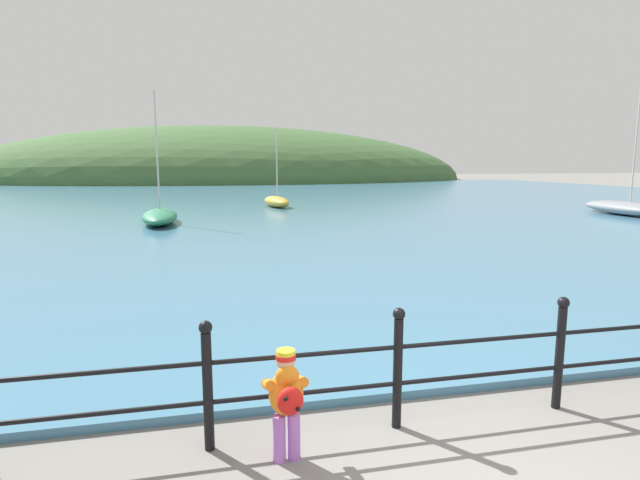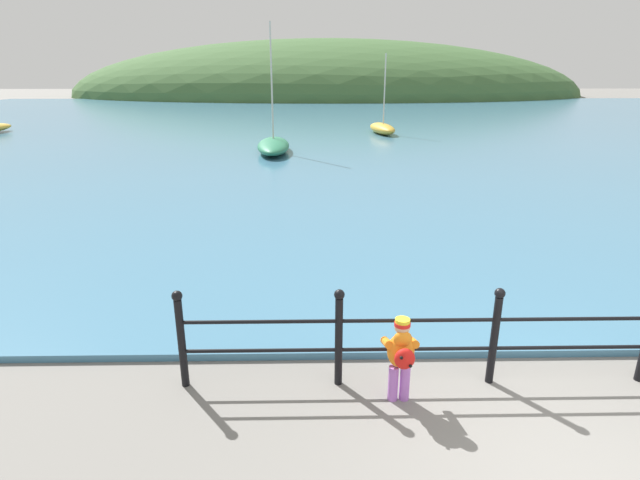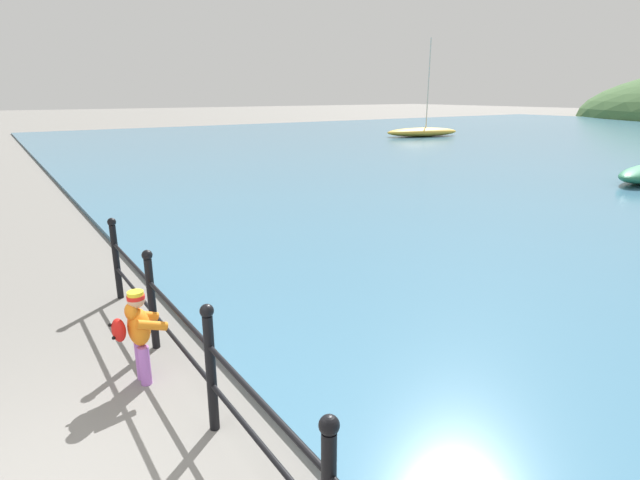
# 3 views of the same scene
# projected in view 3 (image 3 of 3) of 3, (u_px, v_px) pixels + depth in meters

# --- Properties ---
(iron_railing) EXTENTS (7.28, 0.12, 1.21)m
(iron_railing) POSITION_uv_depth(u_px,v_px,m) (211.00, 365.00, 4.29)
(iron_railing) COLOR black
(iron_railing) RESTS_ON ground
(child_in_coat) EXTENTS (0.38, 0.53, 1.00)m
(child_in_coat) POSITION_uv_depth(u_px,v_px,m) (137.00, 329.00, 5.03)
(child_in_coat) COLOR #AD66C6
(child_in_coat) RESTS_ON ground
(boat_white_sailboat) EXTENTS (2.96, 5.34, 6.16)m
(boat_white_sailboat) POSITION_uv_depth(u_px,v_px,m) (422.00, 132.00, 33.18)
(boat_white_sailboat) COLOR gold
(boat_white_sailboat) RESTS_ON water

